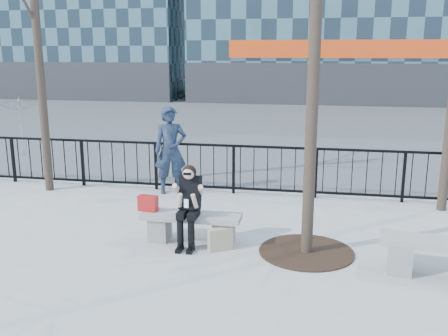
% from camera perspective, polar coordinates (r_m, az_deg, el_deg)
% --- Properties ---
extents(ground, '(120.00, 120.00, 0.00)m').
position_cam_1_polar(ground, '(8.45, -3.72, -8.40)').
color(ground, '#9B9A96').
rests_on(ground, ground).
extents(street_surface, '(60.00, 23.00, 0.01)m').
position_cam_1_polar(street_surface, '(22.89, 5.68, 5.41)').
color(street_surface, '#474747').
rests_on(street_surface, ground).
extents(railing, '(14.00, 0.06, 1.10)m').
position_cam_1_polar(railing, '(11.08, 0.09, -0.09)').
color(railing, black).
rests_on(railing, ground).
extents(tree_grate, '(1.50, 1.50, 0.02)m').
position_cam_1_polar(tree_grate, '(8.11, 9.39, -9.41)').
color(tree_grate, black).
rests_on(tree_grate, ground).
extents(bench_main, '(1.65, 0.46, 0.49)m').
position_cam_1_polar(bench_main, '(8.34, -3.75, -6.48)').
color(bench_main, slate).
rests_on(bench_main, ground).
extents(bench_second, '(1.74, 0.49, 0.52)m').
position_cam_1_polar(bench_second, '(7.78, 23.81, -9.00)').
color(bench_second, slate).
rests_on(bench_second, ground).
extents(seated_woman, '(0.50, 0.64, 1.34)m').
position_cam_1_polar(seated_woman, '(8.08, -4.07, -4.39)').
color(seated_woman, black).
rests_on(seated_woman, ground).
extents(handbag, '(0.34, 0.19, 0.26)m').
position_cam_1_polar(handbag, '(8.47, -8.68, -4.01)').
color(handbag, '#AE1715').
rests_on(handbag, bench_main).
extents(shopping_bag, '(0.40, 0.32, 0.37)m').
position_cam_1_polar(shopping_bag, '(8.03, -0.44, -8.14)').
color(shopping_bag, '#C7B88D').
rests_on(shopping_bag, ground).
extents(standing_man, '(0.83, 0.69, 1.94)m').
position_cam_1_polar(standing_man, '(11.08, -6.14, 2.03)').
color(standing_man, black).
rests_on(standing_man, ground).
extents(vendor_umbrella, '(2.53, 2.56, 1.77)m').
position_cam_1_polar(vendor_umbrella, '(16.27, -22.19, 4.42)').
color(vendor_umbrella, yellow).
rests_on(vendor_umbrella, ground).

